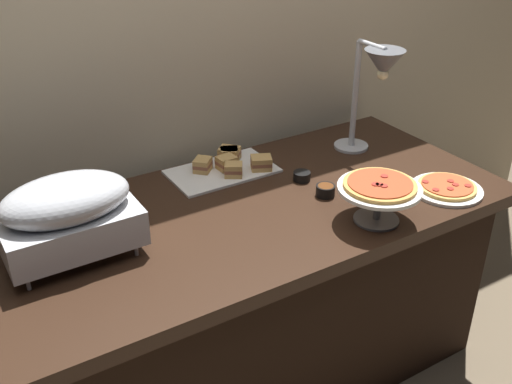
# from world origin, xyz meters

# --- Properties ---
(ground_plane) EXTENTS (8.00, 8.00, 0.00)m
(ground_plane) POSITION_xyz_m (0.00, 0.00, 0.00)
(ground_plane) COLOR brown
(back_wall) EXTENTS (4.40, 0.04, 2.40)m
(back_wall) POSITION_xyz_m (0.00, 0.50, 1.20)
(back_wall) COLOR #C6B593
(back_wall) RESTS_ON ground_plane
(buffet_table) EXTENTS (1.90, 0.84, 0.76)m
(buffet_table) POSITION_xyz_m (0.00, 0.00, 0.39)
(buffet_table) COLOR black
(buffet_table) RESTS_ON ground_plane
(chafing_dish) EXTENTS (0.39, 0.25, 0.26)m
(chafing_dish) POSITION_xyz_m (-0.56, 0.03, 0.90)
(chafing_dish) COLOR #B7BABF
(chafing_dish) RESTS_ON buffet_table
(heat_lamp) EXTENTS (0.15, 0.29, 0.45)m
(heat_lamp) POSITION_xyz_m (0.65, 0.08, 1.11)
(heat_lamp) COLOR #B7BABF
(heat_lamp) RESTS_ON buffet_table
(pizza_plate_front) EXTENTS (0.25, 0.25, 0.03)m
(pizza_plate_front) POSITION_xyz_m (0.70, -0.28, 0.77)
(pizza_plate_front) COLOR white
(pizza_plate_front) RESTS_ON buffet_table
(pizza_plate_center) EXTENTS (0.27, 0.27, 0.14)m
(pizza_plate_center) POSITION_xyz_m (0.35, -0.29, 0.87)
(pizza_plate_center) COLOR #595B60
(pizza_plate_center) RESTS_ON buffet_table
(sandwich_platter) EXTENTS (0.40, 0.24, 0.06)m
(sandwich_platter) POSITION_xyz_m (0.11, 0.28, 0.78)
(sandwich_platter) COLOR white
(sandwich_platter) RESTS_ON buffet_table
(sauce_cup_near) EXTENTS (0.06, 0.06, 0.03)m
(sauce_cup_near) POSITION_xyz_m (0.30, 0.07, 0.78)
(sauce_cup_near) COLOR black
(sauce_cup_near) RESTS_ON buffet_table
(sauce_cup_far) EXTENTS (0.07, 0.07, 0.04)m
(sauce_cup_far) POSITION_xyz_m (0.31, -0.07, 0.78)
(sauce_cup_far) COLOR black
(sauce_cup_far) RESTS_ON buffet_table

